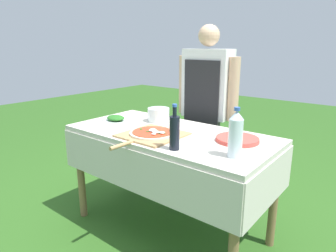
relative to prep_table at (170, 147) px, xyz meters
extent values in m
plane|color=#2D5B1E|center=(0.00, 0.00, -0.65)|extent=(12.00, 12.00, 0.00)
cube|color=beige|center=(0.00, 0.00, 0.09)|extent=(1.44, 0.70, 0.04)
cube|color=beige|center=(0.00, -0.35, -0.07)|extent=(1.44, 0.01, 0.28)
cube|color=beige|center=(0.00, 0.35, -0.07)|extent=(1.44, 0.01, 0.28)
cube|color=beige|center=(-0.72, 0.00, -0.07)|extent=(0.01, 0.70, 0.28)
cube|color=beige|center=(0.72, 0.00, -0.07)|extent=(0.01, 0.70, 0.28)
cylinder|color=olive|center=(-0.66, -0.29, -0.29)|extent=(0.06, 0.06, 0.73)
cylinder|color=olive|center=(0.66, -0.29, -0.29)|extent=(0.06, 0.06, 0.73)
cylinder|color=olive|center=(-0.66, 0.29, -0.29)|extent=(0.06, 0.06, 0.73)
cylinder|color=olive|center=(0.66, 0.29, -0.29)|extent=(0.06, 0.06, 0.73)
cylinder|color=#4C4C51|center=(0.01, 0.58, -0.28)|extent=(0.11, 0.11, 0.75)
cylinder|color=#4C4C51|center=(-0.14, 0.58, -0.28)|extent=(0.11, 0.11, 0.75)
cube|color=silver|center=(-0.06, 0.58, 0.38)|extent=(0.41, 0.17, 0.56)
cube|color=#232326|center=(-0.06, 0.49, 0.17)|extent=(0.32, 0.01, 0.81)
cylinder|color=tan|center=(0.17, 0.58, 0.35)|extent=(0.09, 0.09, 0.50)
cylinder|color=tan|center=(-0.30, 0.58, 0.35)|extent=(0.09, 0.09, 0.50)
sphere|color=tan|center=(-0.06, 0.58, 0.76)|extent=(0.17, 0.17, 0.17)
cube|color=tan|center=(-0.03, -0.14, 0.11)|extent=(0.38, 0.38, 0.01)
cylinder|color=tan|center=(-0.04, -0.41, 0.11)|extent=(0.03, 0.18, 0.02)
cylinder|color=beige|center=(-0.03, -0.14, 0.13)|extent=(0.31, 0.31, 0.01)
cylinder|color=#D14223|center=(-0.03, -0.14, 0.13)|extent=(0.27, 0.27, 0.00)
ellipsoid|color=white|center=(-0.04, -0.14, 0.14)|extent=(0.05, 0.05, 0.01)
ellipsoid|color=white|center=(-0.04, -0.13, 0.15)|extent=(0.04, 0.04, 0.02)
ellipsoid|color=white|center=(0.02, -0.19, 0.14)|extent=(0.04, 0.04, 0.01)
ellipsoid|color=white|center=(0.05, -0.14, 0.14)|extent=(0.06, 0.06, 0.01)
ellipsoid|color=white|center=(0.02, -0.16, 0.15)|extent=(0.04, 0.05, 0.02)
ellipsoid|color=white|center=(-0.01, -0.15, 0.14)|extent=(0.04, 0.04, 0.01)
ellipsoid|color=white|center=(-0.02, -0.13, 0.15)|extent=(0.05, 0.04, 0.02)
ellipsoid|color=#286B23|center=(-0.05, -0.16, 0.14)|extent=(0.02, 0.03, 0.00)
ellipsoid|color=#286B23|center=(-0.05, -0.17, 0.14)|extent=(0.03, 0.01, 0.00)
ellipsoid|color=#286B23|center=(-0.13, -0.15, 0.14)|extent=(0.04, 0.04, 0.00)
ellipsoid|color=#286B23|center=(0.03, -0.15, 0.14)|extent=(0.04, 0.02, 0.00)
ellipsoid|color=#286B23|center=(0.06, -0.13, 0.14)|extent=(0.03, 0.01, 0.00)
ellipsoid|color=#286B23|center=(0.05, -0.06, 0.14)|extent=(0.03, 0.04, 0.00)
cylinder|color=black|center=(0.24, -0.26, 0.21)|extent=(0.06, 0.06, 0.20)
cylinder|color=black|center=(0.24, -0.26, 0.33)|extent=(0.02, 0.02, 0.05)
cylinder|color=#335BB2|center=(0.24, -0.26, 0.37)|extent=(0.03, 0.03, 0.02)
cylinder|color=silver|center=(0.57, -0.15, 0.21)|extent=(0.08, 0.08, 0.21)
cone|color=silver|center=(0.57, -0.15, 0.34)|extent=(0.08, 0.08, 0.05)
cylinder|color=#335BB2|center=(0.57, -0.15, 0.37)|extent=(0.03, 0.03, 0.02)
cube|color=silver|center=(-0.52, -0.03, 0.11)|extent=(0.20, 0.17, 0.01)
ellipsoid|color=#286B23|center=(-0.52, -0.03, 0.13)|extent=(0.17, 0.14, 0.04)
cylinder|color=silver|center=(-0.25, 0.18, 0.16)|extent=(0.17, 0.17, 0.11)
cylinder|color=#DB4C42|center=(0.46, 0.10, 0.11)|extent=(0.27, 0.27, 0.00)
cylinder|color=#DB4C42|center=(0.46, 0.10, 0.12)|extent=(0.27, 0.27, 0.00)
cylinder|color=#DB4C42|center=(0.46, 0.10, 0.12)|extent=(0.27, 0.27, 0.00)
cylinder|color=#DB4C42|center=(0.46, 0.10, 0.13)|extent=(0.27, 0.27, 0.00)
cylinder|color=#DB4C42|center=(0.46, 0.10, 0.13)|extent=(0.26, 0.26, 0.00)
camera|label=1|loc=(1.23, -1.55, 0.69)|focal=32.00mm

